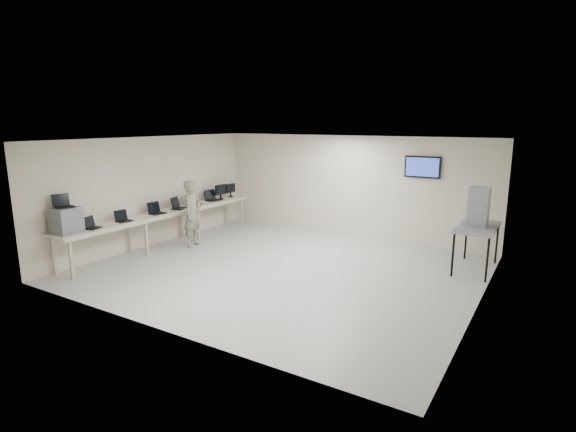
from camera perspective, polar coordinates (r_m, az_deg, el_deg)
The scene contains 15 objects.
room at distance 9.62m, azimuth -0.28°, elevation 1.35°, with size 8.01×7.01×2.81m.
workbench at distance 11.97m, azimuth -15.34°, elevation 0.17°, with size 0.76×6.00×0.90m.
equipment_box at distance 10.37m, azimuth -26.34°, elevation -0.50°, with size 0.45×0.52×0.54m, color slate.
laptop_on_box at distance 10.35m, azimuth -26.67°, elevation 1.38°, with size 0.39×0.42×0.27m.
laptop_0 at distance 10.65m, azimuth -23.70°, elevation -1.08°, with size 0.36×0.39×0.26m.
laptop_1 at distance 11.11m, azimuth -20.24°, elevation -0.29°, with size 0.31×0.36×0.26m.
laptop_2 at distance 11.76m, azimuth -16.43°, elevation 0.65°, with size 0.33×0.39×0.29m.
laptop_3 at distance 12.29m, azimuth -13.88°, elevation 1.27°, with size 0.42×0.45×0.30m.
laptop_4 at distance 12.70m, azimuth -12.05°, elevation 1.70°, with size 0.38×0.43×0.30m.
laptop_5 at distance 13.34m, azimuth -9.63°, elevation 2.29°, with size 0.40×0.45×0.31m.
monitor_near at distance 13.52m, azimuth -8.56°, elevation 3.24°, with size 0.20×0.44×0.44m.
monitor_far at distance 13.88m, azimuth -7.30°, elevation 3.44°, with size 0.18×0.41×0.41m.
soldier at distance 11.77m, azimuth -12.03°, elevation 0.29°, with size 0.62×0.41×1.71m, color slate.
side_table at distance 10.47m, azimuth 22.94°, elevation -1.55°, with size 0.76×1.63×0.98m.
storage_bins at distance 10.38m, azimuth 23.05°, elevation 1.09°, with size 0.40×0.44×0.84m.
Camera 1 is at (5.00, -7.99, 3.19)m, focal length 28.00 mm.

